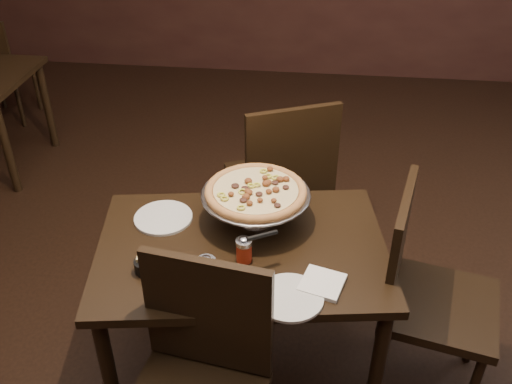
# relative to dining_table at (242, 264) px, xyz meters

# --- Properties ---
(room) EXTENTS (6.04, 7.04, 2.84)m
(room) POSITION_rel_dining_table_xyz_m (0.08, 0.05, 0.79)
(room) COLOR black
(room) RESTS_ON ground
(dining_table) EXTENTS (1.23, 0.91, 0.70)m
(dining_table) POSITION_rel_dining_table_xyz_m (0.00, 0.00, 0.00)
(dining_table) COLOR black
(dining_table) RESTS_ON ground
(pizza_stand) EXTENTS (0.44, 0.44, 0.18)m
(pizza_stand) POSITION_rel_dining_table_xyz_m (0.04, 0.16, 0.24)
(pizza_stand) COLOR silver
(pizza_stand) RESTS_ON dining_table
(parmesan_shaker) EXTENTS (0.07, 0.07, 0.12)m
(parmesan_shaker) POSITION_rel_dining_table_xyz_m (-0.10, -0.22, 0.15)
(parmesan_shaker) COLOR beige
(parmesan_shaker) RESTS_ON dining_table
(pepper_flake_shaker) EXTENTS (0.06, 0.06, 0.11)m
(pepper_flake_shaker) POSITION_rel_dining_table_xyz_m (0.02, -0.08, 0.14)
(pepper_flake_shaker) COLOR #9A170E
(pepper_flake_shaker) RESTS_ON dining_table
(packet_caddy) EXTENTS (0.08, 0.08, 0.06)m
(packet_caddy) POSITION_rel_dining_table_xyz_m (-0.33, -0.19, 0.12)
(packet_caddy) COLOR black
(packet_caddy) RESTS_ON dining_table
(napkin_stack) EXTENTS (0.18, 0.18, 0.02)m
(napkin_stack) POSITION_rel_dining_table_xyz_m (0.32, -0.18, 0.10)
(napkin_stack) COLOR white
(napkin_stack) RESTS_ON dining_table
(plate_left) EXTENTS (0.24, 0.24, 0.01)m
(plate_left) POSITION_rel_dining_table_xyz_m (-0.35, 0.14, 0.10)
(plate_left) COLOR silver
(plate_left) RESTS_ON dining_table
(plate_near) EXTENTS (0.24, 0.24, 0.01)m
(plate_near) POSITION_rel_dining_table_xyz_m (0.20, -0.27, 0.10)
(plate_near) COLOR silver
(plate_near) RESTS_ON dining_table
(serving_spatula) EXTENTS (0.15, 0.15, 0.02)m
(serving_spatula) POSITION_rel_dining_table_xyz_m (0.09, -0.11, 0.24)
(serving_spatula) COLOR silver
(serving_spatula) RESTS_ON pizza_stand
(chair_far) EXTENTS (0.61, 0.61, 0.99)m
(chair_far) POSITION_rel_dining_table_xyz_m (0.10, 0.76, -0.07)
(chair_far) COLOR black
(chair_far) RESTS_ON ground
(chair_near) EXTENTS (0.51, 0.51, 0.95)m
(chair_near) POSITION_rel_dining_table_xyz_m (-0.08, -0.51, -0.09)
(chair_near) COLOR black
(chair_near) RESTS_ON ground
(chair_side) EXTENTS (0.53, 0.53, 0.95)m
(chair_side) POSITION_rel_dining_table_xyz_m (0.73, 0.03, -0.09)
(chair_side) COLOR black
(chair_side) RESTS_ON ground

